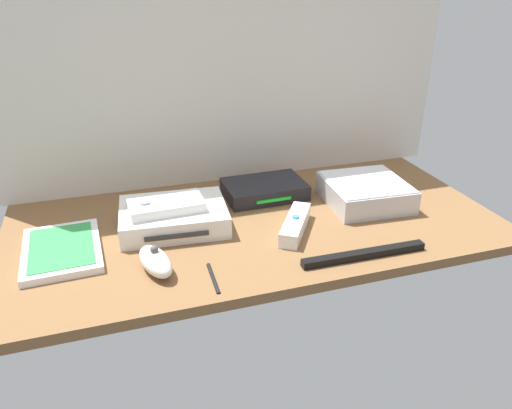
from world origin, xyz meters
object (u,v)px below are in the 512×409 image
Objects in this scene: remote_wand at (295,225)px; stylus_pen at (213,277)px; mini_computer at (365,192)px; remote_classic_pad at (166,205)px; game_case at (62,250)px; network_router at (264,189)px; remote_nunchuk at (155,261)px; sensor_bar at (364,254)px; game_console at (174,216)px.

remote_wand is 22.38cm from stylus_pen.
remote_wand is 1.60× the size of stylus_pen.
stylus_pen is at bearing -154.33° from mini_computer.
remote_wand is at bearing 30.05° from stylus_pen.
mini_computer is at bearing -3.68° from remote_classic_pad.
game_case is 1.07× the size of network_router.
remote_wand is at bearing -3.71° from remote_nunchuk.
sensor_bar is 2.67× the size of stylus_pen.
game_console reaches higher than sensor_bar.
game_console is 16.42cm from remote_nunchuk.
remote_nunchuk reaches higher than remote_wand.
game_case is 29.59cm from stylus_pen.
stylus_pen is (-19.35, -11.19, -1.16)cm from remote_wand.
game_console is 1.51× the size of remote_classic_pad.
remote_wand is 15.38cm from sensor_bar.
game_case is 20.73cm from remote_classic_pad.
game_console is 24.55cm from remote_wand.
game_case is 1.33× the size of remote_classic_pad.
remote_nunchuk is (-47.84, -13.52, -0.60)cm from mini_computer.
remote_wand is at bearing -21.92° from remote_classic_pad.
game_case is 2.18× the size of stylus_pen.
remote_classic_pad is (-24.05, 8.55, 3.90)cm from remote_wand.
network_router is at bearing 25.17° from game_console.
stylus_pen is (8.89, -5.21, -1.69)cm from remote_nunchuk.
remote_nunchuk is at bearing -140.54° from network_router.
remote_nunchuk is (-27.68, -23.70, 0.34)cm from network_router.
game_console is 42.29cm from mini_computer.
remote_wand is 0.60× the size of sensor_bar.
game_console is at bearing 54.42° from remote_nunchuk.
mini_computer is 43.28cm from stylus_pen.
sensor_bar is at bearing -31.31° from game_console.
mini_computer is (42.25, -1.92, 0.44)cm from game_console.
remote_nunchuk is 15.49cm from remote_classic_pad.
remote_classic_pad is 1.64× the size of stylus_pen.
game_console is 1.14× the size of game_case.
game_case is at bearing -172.84° from remote_classic_pad.
remote_classic_pad reaches higher than sensor_bar.
game_case is at bearing 128.89° from remote_nunchuk.
game_case is 19.36cm from remote_nunchuk.
game_case is 45.20cm from network_router.
mini_computer is 0.75× the size of sensor_bar.
mini_computer is at bearing -27.91° from network_router.
network_router is 1.27× the size of remote_wand.
mini_computer is 22.60cm from network_router.
remote_classic_pad is (19.92, 3.34, 4.65)cm from game_case.
remote_wand is 25.82cm from remote_classic_pad.
network_router is at bearing 124.48° from remote_wand.
remote_classic_pad is at bearing -142.50° from game_console.
mini_computer is at bearing 53.73° from remote_wand.
remote_nunchuk is at bearing -108.40° from remote_classic_pad.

